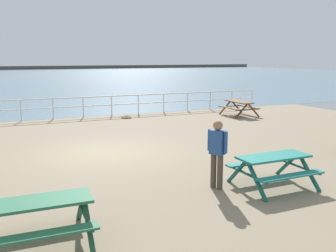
% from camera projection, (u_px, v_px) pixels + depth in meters
% --- Properties ---
extents(ground_plane, '(30.00, 24.00, 0.20)m').
position_uv_depth(ground_plane, '(105.00, 155.00, 12.41)').
color(ground_plane, gray).
extents(sea_band, '(142.00, 90.00, 0.01)m').
position_uv_depth(sea_band, '(26.00, 77.00, 60.01)').
color(sea_band, slate).
rests_on(sea_band, ground).
extents(distant_shoreline, '(142.00, 6.00, 1.80)m').
position_uv_depth(distant_shoreline, '(18.00, 69.00, 98.83)').
color(distant_shoreline, '#4C4C47').
rests_on(distant_shoreline, ground).
extents(seaward_railing, '(23.07, 0.07, 1.08)m').
position_uv_depth(seaward_railing, '(68.00, 104.00, 19.25)').
color(seaward_railing, white).
rests_on(seaward_railing, ground).
extents(picnic_table_near_right, '(1.56, 1.82, 0.80)m').
position_uv_depth(picnic_table_near_right, '(239.00, 105.00, 20.15)').
color(picnic_table_near_right, brown).
rests_on(picnic_table_near_right, ground).
extents(picnic_table_mid_centre, '(1.82, 1.57, 0.80)m').
position_uv_depth(picnic_table_mid_centre, '(37.00, 211.00, 6.20)').
color(picnic_table_mid_centre, '#286B47').
rests_on(picnic_table_mid_centre, ground).
extents(picnic_table_far_left, '(1.82, 1.56, 0.80)m').
position_uv_depth(picnic_table_far_left, '(273.00, 163.00, 9.02)').
color(picnic_table_far_left, '#1E7A70').
rests_on(picnic_table_far_left, ground).
extents(visitor, '(0.36, 0.48, 1.66)m').
position_uv_depth(visitor, '(217.00, 150.00, 8.83)').
color(visitor, '#4C4233').
rests_on(visitor, ground).
extents(rope_coil, '(0.55, 0.55, 0.11)m').
position_uv_depth(rope_coil, '(126.00, 117.00, 19.40)').
color(rope_coil, tan).
rests_on(rope_coil, ground).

